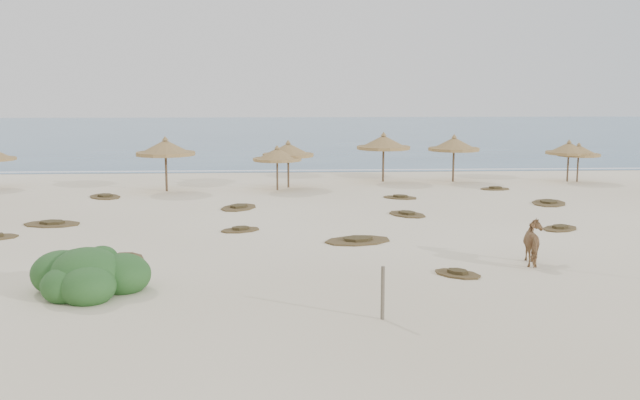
# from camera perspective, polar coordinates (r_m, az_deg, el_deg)

# --- Properties ---
(ground) EXTENTS (160.00, 160.00, 0.00)m
(ground) POSITION_cam_1_polar(r_m,az_deg,el_deg) (23.80, 0.31, -4.65)
(ground) COLOR #F7EACB
(ground) RESTS_ON ground
(ocean) EXTENTS (200.00, 100.00, 0.01)m
(ocean) POSITION_cam_1_polar(r_m,az_deg,el_deg) (98.27, -2.42, 5.54)
(ocean) COLOR #285479
(ocean) RESTS_ON ground
(foam_line) EXTENTS (70.00, 0.60, 0.01)m
(foam_line) POSITION_cam_1_polar(r_m,az_deg,el_deg) (49.43, -1.57, 2.36)
(foam_line) COLOR silver
(foam_line) RESTS_ON ground
(palapa_1) EXTENTS (3.98, 3.98, 3.05)m
(palapa_1) POSITION_cam_1_polar(r_m,az_deg,el_deg) (40.07, -12.26, 4.05)
(palapa_1) COLOR #503B29
(palapa_1) RESTS_ON ground
(palapa_2) EXTENTS (3.30, 3.30, 2.52)m
(palapa_2) POSITION_cam_1_polar(r_m,az_deg,el_deg) (39.68, -3.45, 3.59)
(palapa_2) COLOR #503B29
(palapa_2) RESTS_ON ground
(palapa_3) EXTENTS (3.35, 3.35, 2.74)m
(palapa_3) POSITION_cam_1_polar(r_m,az_deg,el_deg) (40.72, -2.56, 3.97)
(palapa_3) COLOR #503B29
(palapa_3) RESTS_ON ground
(palapa_4) EXTENTS (3.54, 3.54, 3.03)m
(palapa_4) POSITION_cam_1_polar(r_m,az_deg,el_deg) (43.55, 5.10, 4.56)
(palapa_4) COLOR #503B29
(palapa_4) RESTS_ON ground
(palapa_5) EXTENTS (3.36, 3.36, 2.90)m
(palapa_5) POSITION_cam_1_polar(r_m,az_deg,el_deg) (44.11, 10.67, 4.37)
(palapa_5) COLOR #503B29
(palapa_5) RESTS_ON ground
(palapa_6) EXTENTS (3.26, 3.26, 2.41)m
(palapa_6) POSITION_cam_1_polar(r_m,az_deg,el_deg) (46.05, 19.99, 3.69)
(palapa_6) COLOR #503B29
(palapa_6) RESTS_ON ground
(palapa_7) EXTENTS (2.79, 2.79, 2.57)m
(palapa_7) POSITION_cam_1_polar(r_m,az_deg,el_deg) (45.93, 19.29, 3.88)
(palapa_7) COLOR #503B29
(palapa_7) RESTS_ON ground
(horse) EXTENTS (0.98, 1.73, 1.38)m
(horse) POSITION_cam_1_polar(r_m,az_deg,el_deg) (23.82, 16.87, -3.32)
(horse) COLOR #9C7847
(horse) RESTS_ON ground
(fence_post_near) EXTENTS (0.12, 0.12, 1.32)m
(fence_post_near) POSITION_cam_1_polar(r_m,az_deg,el_deg) (17.48, 5.04, -7.42)
(fence_post_near) COLOR #685B4E
(fence_post_near) RESTS_ON ground
(bush) EXTENTS (3.32, 2.92, 1.49)m
(bush) POSITION_cam_1_polar(r_m,az_deg,el_deg) (20.64, -18.06, -5.80)
(bush) COLOR #2D5926
(bush) RESTS_ON ground
(scrub_1) EXTENTS (2.57, 1.87, 0.16)m
(scrub_1) POSITION_cam_1_polar(r_m,az_deg,el_deg) (31.61, -20.65, -1.77)
(scrub_1) COLOR brown
(scrub_1) RESTS_ON ground
(scrub_2) EXTENTS (1.92, 1.67, 0.16)m
(scrub_2) POSITION_cam_1_polar(r_m,az_deg,el_deg) (28.50, -6.39, -2.36)
(scrub_2) COLOR brown
(scrub_2) RESTS_ON ground
(scrub_3) EXTENTS (2.13, 2.41, 0.16)m
(scrub_3) POSITION_cam_1_polar(r_m,az_deg,el_deg) (32.10, 6.98, -1.11)
(scrub_3) COLOR brown
(scrub_3) RESTS_ON ground
(scrub_4) EXTENTS (2.08, 1.98, 0.16)m
(scrub_4) POSITION_cam_1_polar(r_m,az_deg,el_deg) (30.21, 18.66, -2.14)
(scrub_4) COLOR brown
(scrub_4) RESTS_ON ground
(scrub_5) EXTENTS (2.46, 2.92, 0.16)m
(scrub_5) POSITION_cam_1_polar(r_m,az_deg,el_deg) (36.83, 17.84, -0.20)
(scrub_5) COLOR brown
(scrub_5) RESTS_ON ground
(scrub_6) EXTENTS (2.44, 2.69, 0.16)m
(scrub_6) POSITION_cam_1_polar(r_m,az_deg,el_deg) (38.79, -16.83, 0.28)
(scrub_6) COLOR brown
(scrub_6) RESTS_ON ground
(scrub_7) EXTENTS (2.14, 1.89, 0.16)m
(scrub_7) POSITION_cam_1_polar(r_m,az_deg,el_deg) (37.09, 6.43, 0.23)
(scrub_7) COLOR brown
(scrub_7) RESTS_ON ground
(scrub_9) EXTENTS (2.92, 2.33, 0.16)m
(scrub_9) POSITION_cam_1_polar(r_m,az_deg,el_deg) (26.36, 3.03, -3.23)
(scrub_9) COLOR brown
(scrub_9) RESTS_ON ground
(scrub_10) EXTENTS (1.78, 1.24, 0.16)m
(scrub_10) POSITION_cam_1_polar(r_m,az_deg,el_deg) (41.30, 13.83, 0.90)
(scrub_10) COLOR brown
(scrub_10) RESTS_ON ground
(scrub_11) EXTENTS (1.66, 2.07, 0.16)m
(scrub_11) POSITION_cam_1_polar(r_m,az_deg,el_deg) (24.42, -15.29, -4.50)
(scrub_11) COLOR brown
(scrub_11) RESTS_ON ground
(scrub_12) EXTENTS (1.76, 1.77, 0.16)m
(scrub_12) POSITION_cam_1_polar(r_m,az_deg,el_deg) (22.03, 10.95, -5.78)
(scrub_12) COLOR brown
(scrub_12) RESTS_ON ground
(scrub_13) EXTENTS (2.25, 2.70, 0.16)m
(scrub_13) POSITION_cam_1_polar(r_m,az_deg,el_deg) (33.93, -6.53, -0.57)
(scrub_13) COLOR brown
(scrub_13) RESTS_ON ground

